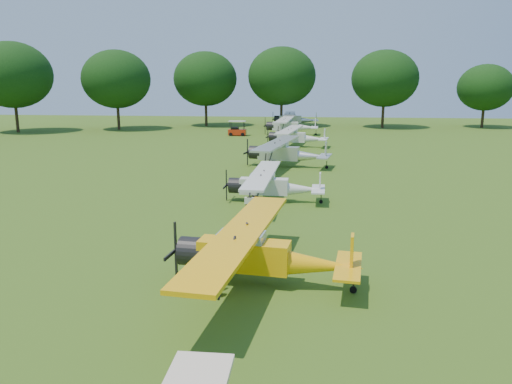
# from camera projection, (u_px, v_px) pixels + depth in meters

# --- Properties ---
(ground) EXTENTS (160.00, 160.00, 0.00)m
(ground) POSITION_uv_depth(u_px,v_px,m) (258.00, 216.00, 27.63)
(ground) COLOR #345615
(ground) RESTS_ON ground
(tree_belt) EXTENTS (137.36, 130.27, 14.52)m
(tree_belt) POSITION_uv_depth(u_px,v_px,m) (328.00, 67.00, 25.68)
(tree_belt) COLOR #322013
(tree_belt) RESTS_ON ground
(aircraft_2) EXTENTS (7.00, 11.12, 2.18)m
(aircraft_2) POSITION_uv_depth(u_px,v_px,m) (258.00, 251.00, 18.00)
(aircraft_2) COLOR #FFB50A
(aircraft_2) RESTS_ON ground
(aircraft_3) EXTENTS (6.19, 9.84, 1.94)m
(aircraft_3) POSITION_uv_depth(u_px,v_px,m) (271.00, 184.00, 30.63)
(aircraft_3) COLOR silver
(aircraft_3) RESTS_ON ground
(aircraft_4) EXTENTS (7.52, 11.90, 2.34)m
(aircraft_4) POSITION_uv_depth(u_px,v_px,m) (285.00, 151.00, 43.29)
(aircraft_4) COLOR silver
(aircraft_4) RESTS_ON ground
(aircraft_5) EXTENTS (7.01, 11.14, 2.19)m
(aircraft_5) POSITION_uv_depth(u_px,v_px,m) (295.00, 136.00, 56.57)
(aircraft_5) COLOR silver
(aircraft_5) RESTS_ON ground
(aircraft_6) EXTENTS (7.54, 12.00, 2.37)m
(aircraft_6) POSITION_uv_depth(u_px,v_px,m) (289.00, 125.00, 69.70)
(aircraft_6) COLOR silver
(aircraft_6) RESTS_ON ground
(aircraft_7) EXTENTS (7.62, 12.11, 2.39)m
(aircraft_7) POSITION_uv_depth(u_px,v_px,m) (294.00, 118.00, 82.20)
(aircraft_7) COLOR silver
(aircraft_7) RESTS_ON ground
(golf_cart) EXTENTS (2.41, 1.54, 2.02)m
(golf_cart) POSITION_uv_depth(u_px,v_px,m) (237.00, 131.00, 68.56)
(golf_cart) COLOR red
(golf_cart) RESTS_ON ground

